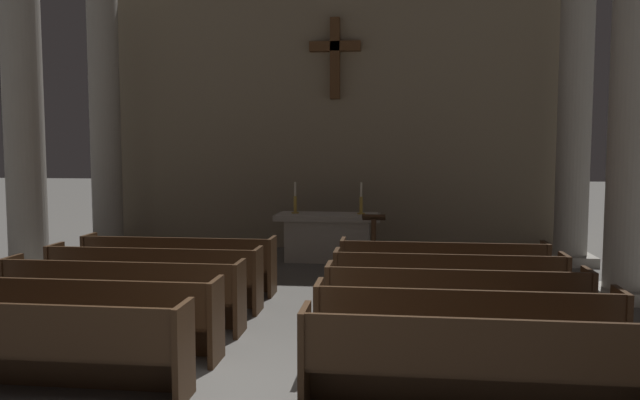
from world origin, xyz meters
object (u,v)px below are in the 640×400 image
at_px(pew_left_row_4, 154,278).
at_px(column_right_second, 633,83).
at_px(candlestick_right, 361,204).
at_px(lectern, 374,245).
at_px(pew_right_row_2, 465,330).
at_px(pew_right_row_4, 448,285).
at_px(pew_left_row_3, 123,295).
at_px(pew_right_row_1, 479,365).
at_px(column_right_third, 575,98).
at_px(pew_left_row_5, 179,264).
at_px(pew_right_row_5, 442,270).
at_px(candlestick_left, 295,203).
at_px(pew_right_row_3, 455,305).
at_px(altar, 328,236).
at_px(column_left_second, 23,90).
at_px(pew_left_row_2, 82,317).
at_px(column_left_third, 105,103).
at_px(pew_left_row_1, 27,347).

height_order(pew_left_row_4, column_right_second, column_right_second).
relative_size(candlestick_right, lectern, 0.58).
relative_size(pew_right_row_2, column_right_second, 0.46).
distance_m(pew_left_row_4, pew_right_row_4, 4.29).
bearing_deg(pew_left_row_3, pew_right_row_1, -26.46).
bearing_deg(candlestick_right, column_right_third, 3.21).
bearing_deg(pew_left_row_4, column_right_second, 11.21).
bearing_deg(pew_left_row_3, pew_left_row_5, 90.00).
relative_size(pew_right_row_5, column_right_third, 0.46).
xyz_separation_m(pew_right_row_2, candlestick_left, (-2.84, 6.36, 0.74)).
height_order(pew_right_row_4, column_right_second, column_right_second).
height_order(pew_left_row_4, pew_right_row_3, same).
distance_m(pew_right_row_3, candlestick_left, 6.05).
xyz_separation_m(pew_right_row_1, pew_right_row_3, (0.00, 2.13, 0.00)).
relative_size(pew_right_row_2, column_right_third, 0.46).
relative_size(pew_right_row_5, altar, 1.45).
xyz_separation_m(pew_right_row_2, column_left_second, (-7.15, 3.55, 2.92)).
height_order(pew_left_row_5, candlestick_right, candlestick_right).
bearing_deg(pew_left_row_2, candlestick_right, 65.91).
bearing_deg(pew_left_row_2, column_left_second, 128.85).
bearing_deg(column_right_third, column_right_second, -90.00).
bearing_deg(pew_left_row_3, column_left_third, 117.32).
bearing_deg(pew_left_row_1, candlestick_right, 69.05).
distance_m(pew_left_row_3, pew_left_row_4, 1.07).
bearing_deg(pew_right_row_3, pew_right_row_2, -90.00).
bearing_deg(candlestick_left, pew_left_row_4, -108.85).
xyz_separation_m(pew_left_row_3, pew_left_row_5, (0.00, 2.13, 0.00)).
bearing_deg(candlestick_left, column_left_third, 176.79).
xyz_separation_m(column_left_third, candlestick_right, (5.70, -0.24, -2.17)).
bearing_deg(lectern, column_left_third, 166.51).
relative_size(column_left_second, candlestick_right, 10.47).
xyz_separation_m(pew_left_row_4, candlestick_left, (1.44, 4.23, 0.74)).
height_order(pew_right_row_2, lectern, lectern).
xyz_separation_m(pew_left_row_2, pew_left_row_5, (0.00, 3.20, 0.00)).
xyz_separation_m(pew_left_row_1, column_right_third, (7.15, 7.67, 2.92)).
height_order(pew_left_row_4, candlestick_left, candlestick_left).
distance_m(pew_left_row_5, column_left_second, 4.10).
distance_m(pew_right_row_2, lectern, 5.28).
distance_m(pew_left_row_1, column_left_second, 6.16).
bearing_deg(column_right_second, altar, 150.68).
bearing_deg(pew_left_row_3, pew_left_row_2, -90.00).
bearing_deg(altar, lectern, -50.04).
xyz_separation_m(pew_left_row_4, lectern, (3.15, 3.03, 0.07)).
height_order(pew_left_row_5, pew_right_row_4, same).
relative_size(pew_right_row_5, column_left_second, 0.46).
distance_m(pew_left_row_2, pew_left_row_4, 2.13).
bearing_deg(column_right_third, pew_right_row_3, -117.32).
bearing_deg(pew_left_row_3, pew_left_row_1, -90.00).
bearing_deg(lectern, pew_right_row_1, -79.64).
distance_m(pew_left_row_5, pew_right_row_5, 4.29).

